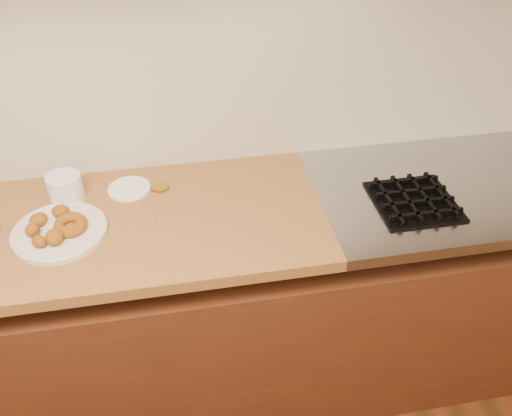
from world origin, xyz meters
name	(u,v)px	position (x,y,z in m)	size (l,w,h in m)	color
wall_back	(146,40)	(0.00, 2.00, 1.35)	(4.00, 0.02, 2.70)	tan
base_cabinet	(180,322)	(0.00, 1.69, 0.39)	(3.60, 0.60, 0.77)	#512813
stovetop	(498,182)	(1.15, 1.69, 0.88)	(1.30, 0.62, 0.04)	#9EA0A5
backsplash	(151,87)	(0.00, 1.99, 1.20)	(3.60, 0.02, 0.60)	#BDB6A9
burner_grates	(506,189)	(1.13, 1.61, 0.91)	(0.91, 0.26, 0.03)	black
donut_plate	(60,232)	(-0.32, 1.65, 0.91)	(0.28, 0.28, 0.02)	beige
ring_donut	(70,225)	(-0.28, 1.65, 0.93)	(0.10, 0.10, 0.03)	#945B1E
fried_dough_chunks	(51,228)	(-0.34, 1.64, 0.94)	(0.18, 0.19, 0.04)	#945B1E
plastic_tub	(65,188)	(-0.31, 1.83, 0.95)	(0.11, 0.11, 0.09)	white
tub_lid	(129,189)	(-0.11, 1.85, 0.90)	(0.14, 0.14, 0.01)	white
brass_jar_lid	(160,187)	(-0.01, 1.84, 0.91)	(0.06, 0.06, 0.01)	olive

